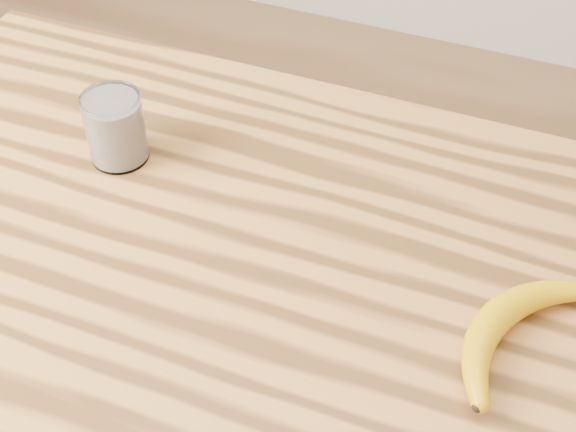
% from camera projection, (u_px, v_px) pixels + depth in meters
% --- Properties ---
extents(table, '(1.20, 0.80, 0.90)m').
position_uv_depth(table, '(229.00, 324.00, 1.09)').
color(table, '#B87839').
rests_on(table, ground).
extents(smoothie_glass, '(0.08, 0.08, 0.10)m').
position_uv_depth(smoothie_glass, '(115.00, 128.00, 1.10)').
color(smoothie_glass, white).
rests_on(smoothie_glass, table).
extents(banana, '(0.24, 0.34, 0.04)m').
position_uv_depth(banana, '(497.00, 316.00, 0.91)').
color(banana, '#DE9D05').
rests_on(banana, table).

